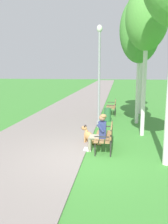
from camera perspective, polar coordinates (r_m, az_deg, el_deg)
name	(u,v)px	position (r m, az deg, el deg)	size (l,w,h in m)	color
ground_plane	(88,159)	(7.26, 0.91, -11.26)	(120.00, 120.00, 0.00)	#3D8433
paved_path	(95,90)	(30.96, 2.69, 5.32)	(3.98, 60.00, 0.04)	gray
park_bench_near	(106,135)	(7.96, 5.35, -5.48)	(0.55, 1.50, 0.85)	olive
park_bench_mid	(112,106)	(14.27, 6.87, 1.50)	(0.55, 1.50, 0.85)	olive
person_seated_on_near_bench	(99,131)	(7.73, 3.75, -4.63)	(0.74, 0.49, 1.25)	gray
dog_shepherd	(90,137)	(8.56, 1.45, -6.06)	(0.80, 0.44, 0.71)	#B27F47
lamp_post_near	(99,76)	(10.77, 3.67, 8.67)	(0.24, 0.24, 4.59)	gray
birch_tree_second	(147,18)	(9.84, 15.05, 21.08)	(1.63, 1.76, 5.84)	silver
birch_tree_third	(140,30)	(12.04, 13.45, 18.73)	(1.93, 1.73, 6.08)	silver
birch_tree_fourth	(143,32)	(14.78, 14.06, 18.21)	(1.83, 1.84, 5.89)	silver
litter_bin	(107,115)	(12.30, 5.70, -0.64)	(0.36, 0.36, 0.70)	#2D6638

